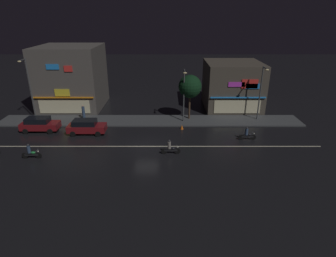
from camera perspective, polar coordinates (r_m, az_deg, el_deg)
The scene contains 16 objects.
ground_plane at distance 29.60m, azimuth -4.29°, elevation -3.63°, with size 140.00×140.00×0.00m, color black.
lane_divider_stripe at distance 29.60m, azimuth -4.29°, elevation -3.62°, with size 36.61×0.16×0.01m, color beige.
sidewalk_far at distance 36.40m, azimuth -3.44°, elevation 1.63°, with size 38.54×3.84×0.14m, color #424447.
storefront_left_block at distance 43.41m, azimuth -18.71°, elevation 9.84°, with size 8.47×8.87×8.74m.
storefront_center_block at distance 42.06m, azimuth 13.06°, elevation 8.52°, with size 7.72×8.14×6.55m.
streetlamp_west at distance 39.12m, azimuth -26.13°, elevation 7.93°, with size 0.44×1.64×7.78m.
streetlamp_mid at distance 34.64m, azimuth 3.45°, elevation 7.50°, with size 0.44×1.64×6.60m.
streetlamp_east at distance 37.04m, azimuth 18.56°, elevation 7.56°, with size 0.44×1.64×6.84m.
pedestrian_on_sidewalk at distance 38.01m, azimuth -16.55°, elevation 3.14°, with size 0.37×0.37×1.88m.
street_tree at distance 35.71m, azimuth 4.67°, elevation 8.45°, with size 2.91×2.91×5.72m.
parked_car_near_kerb at distance 33.63m, azimuth -16.02°, elevation 0.42°, with size 4.30×1.98×1.67m.
parked_car_trailing at distance 36.27m, azimuth -24.38°, elevation 0.85°, with size 4.30×1.98×1.67m.
motorcycle_lead at distance 31.94m, azimuth 15.92°, elevation -1.21°, with size 1.90×0.60×1.52m.
motorcycle_following at distance 27.73m, azimuth 0.64°, elevation -3.99°, with size 1.90×0.60×1.52m.
motorcycle_trailing_far at distance 29.93m, azimuth -25.91°, elevation -4.35°, with size 1.90×0.60×1.52m.
traffic_cone at distance 33.76m, azimuth 3.02°, elevation 0.31°, with size 0.36×0.36×0.55m, color orange.
Camera 1 is at (2.30, -26.51, 12.98)m, focal length 30.09 mm.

